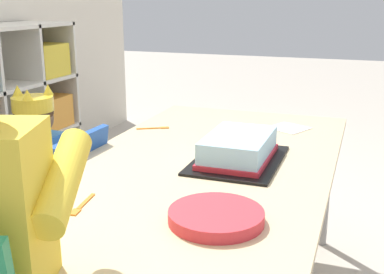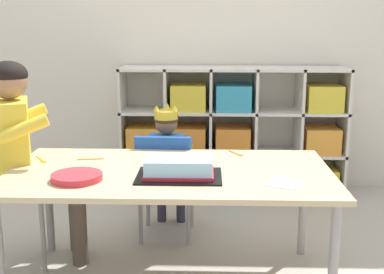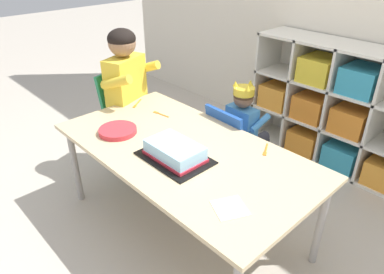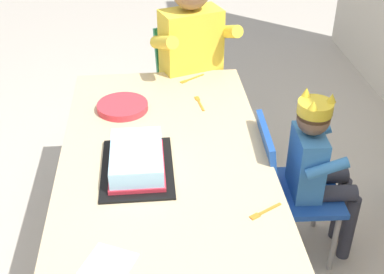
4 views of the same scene
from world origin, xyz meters
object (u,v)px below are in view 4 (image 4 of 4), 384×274
object	(u,v)px
activity_table	(165,169)
child_with_crown	(317,160)
birthday_cake_on_tray	(137,161)
fork_at_table_front_edge	(264,212)
classroom_chair_blue	(287,184)
adult_helper_seated	(196,55)
fork_scattered_mid_table	(199,103)
classroom_chair_adult_side	(187,82)
fork_by_napkin	(191,79)
paper_plate_stack	(123,107)

from	to	relation	value
activity_table	child_with_crown	size ratio (longest dim) A/B	1.90
birthday_cake_on_tray	fork_at_table_front_edge	xyz separation A→B (m)	(0.28, 0.42, -0.04)
classroom_chair_blue	adult_helper_seated	xyz separation A→B (m)	(-0.69, -0.32, 0.31)
fork_scattered_mid_table	fork_at_table_front_edge	bearing A→B (deg)	1.75
child_with_crown	birthday_cake_on_tray	xyz separation A→B (m)	(0.11, -0.74, 0.12)
classroom_chair_adult_side	fork_by_napkin	distance (m)	0.22
child_with_crown	fork_scattered_mid_table	xyz separation A→B (m)	(-0.37, -0.45, 0.09)
birthday_cake_on_tray	fork_at_table_front_edge	size ratio (longest dim) A/B	3.17
classroom_chair_adult_side	fork_scattered_mid_table	size ratio (longest dim) A/B	5.63
classroom_chair_blue	classroom_chair_adult_side	world-z (taller)	classroom_chair_adult_side
classroom_chair_adult_side	fork_by_napkin	bearing A→B (deg)	-108.12
activity_table	classroom_chair_adult_side	world-z (taller)	classroom_chair_adult_side
adult_helper_seated	classroom_chair_blue	bearing A→B (deg)	-83.84
paper_plate_stack	fork_scattered_mid_table	size ratio (longest dim) A/B	1.67
activity_table	classroom_chair_blue	xyz separation A→B (m)	(-0.07, 0.52, -0.17)
activity_table	classroom_chair_blue	bearing A→B (deg)	97.31
fork_scattered_mid_table	birthday_cake_on_tray	bearing A→B (deg)	-38.89
child_with_crown	adult_helper_seated	world-z (taller)	adult_helper_seated
birthday_cake_on_tray	activity_table	bearing A→B (deg)	115.27
activity_table	fork_by_napkin	distance (m)	0.70
fork_by_napkin	fork_scattered_mid_table	distance (m)	0.24
classroom_chair_adult_side	fork_at_table_front_edge	distance (m)	1.21
fork_scattered_mid_table	fork_at_table_front_edge	world-z (taller)	same
fork_by_napkin	fork_at_table_front_edge	distance (m)	1.02
activity_table	fork_scattered_mid_table	bearing A→B (deg)	157.52
classroom_chair_adult_side	fork_at_table_front_edge	bearing A→B (deg)	-101.46
classroom_chair_blue	birthday_cake_on_tray	size ratio (longest dim) A/B	1.70
activity_table	classroom_chair_blue	world-z (taller)	classroom_chair_blue
birthday_cake_on_tray	fork_by_napkin	bearing A→B (deg)	159.71
birthday_cake_on_tray	fork_scattered_mid_table	size ratio (longest dim) A/B	2.84
classroom_chair_blue	classroom_chair_adult_side	bearing A→B (deg)	26.53
fork_by_napkin	fork_at_table_front_edge	world-z (taller)	same
classroom_chair_adult_side	fork_at_table_front_edge	xyz separation A→B (m)	(1.20, 0.16, 0.11)
child_with_crown	adult_helper_seated	xyz separation A→B (m)	(-0.69, -0.44, 0.18)
child_with_crown	classroom_chair_adult_side	world-z (taller)	child_with_crown
classroom_chair_adult_side	paper_plate_stack	distance (m)	0.58
classroom_chair_adult_side	child_with_crown	bearing A→B (deg)	-78.28
child_with_crown	paper_plate_stack	xyz separation A→B (m)	(-0.34, -0.80, 0.10)
fork_scattered_mid_table	child_with_crown	bearing A→B (deg)	42.53
fork_at_table_front_edge	child_with_crown	bearing A→B (deg)	21.93
classroom_chair_blue	paper_plate_stack	size ratio (longest dim) A/B	2.89
birthday_cake_on_tray	paper_plate_stack	bearing A→B (deg)	-171.90
adult_helper_seated	fork_at_table_front_edge	world-z (taller)	adult_helper_seated
adult_helper_seated	fork_scattered_mid_table	distance (m)	0.34
adult_helper_seated	birthday_cake_on_tray	distance (m)	0.86
fork_scattered_mid_table	activity_table	bearing A→B (deg)	-30.80
classroom_chair_adult_side	paper_plate_stack	world-z (taller)	classroom_chair_adult_side
child_with_crown	fork_at_table_front_edge	distance (m)	0.52
fork_by_napkin	classroom_chair_blue	bearing A→B (deg)	-93.98
classroom_chair_adult_side	paper_plate_stack	xyz separation A→B (m)	(0.46, -0.33, 0.12)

